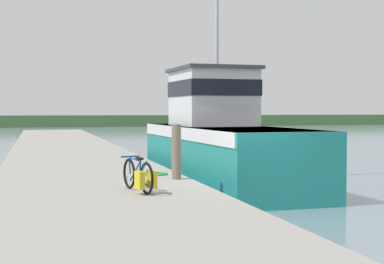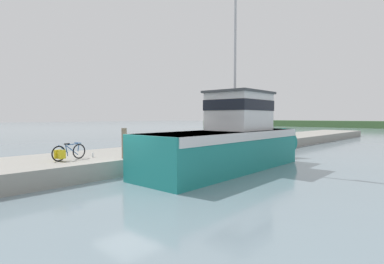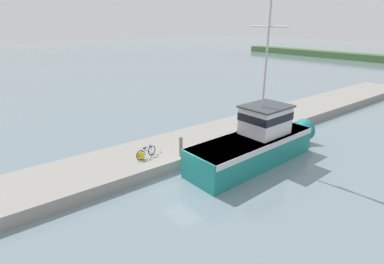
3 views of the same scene
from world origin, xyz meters
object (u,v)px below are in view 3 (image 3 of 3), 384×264
fishing_boat_main (258,141)px  water_bottle_by_bike (160,151)px  mooring_post (181,147)px  bicycle_touring (144,153)px

fishing_boat_main → water_bottle_by_bike: (-4.08, -5.72, -0.63)m
mooring_post → water_bottle_by_bike: size_ratio=6.20×
fishing_boat_main → bicycle_touring: 8.10m
fishing_boat_main → water_bottle_by_bike: fishing_boat_main is taller
fishing_boat_main → water_bottle_by_bike: size_ratio=53.51×
bicycle_touring → water_bottle_by_bike: 1.35m
fishing_boat_main → mooring_post: size_ratio=8.64×
bicycle_touring → mooring_post: size_ratio=1.21×
fishing_boat_main → water_bottle_by_bike: 7.05m
bicycle_touring → water_bottle_by_bike: size_ratio=7.47×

